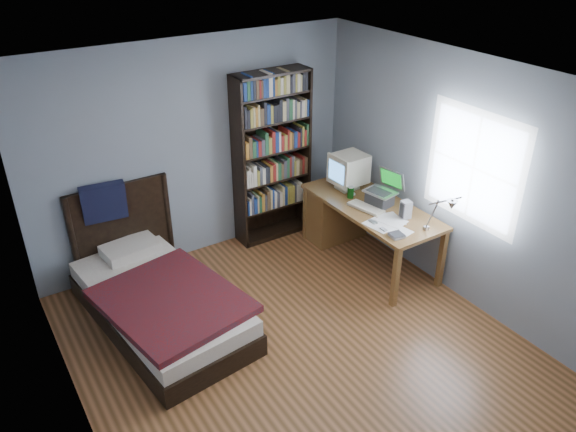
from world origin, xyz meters
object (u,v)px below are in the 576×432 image
object	(u,v)px
speaker	(406,210)
bed	(157,297)
desk_lamp	(448,207)
laptop	(381,195)
crt_monitor	(349,169)
soda_can	(351,192)
bookshelf	(272,158)
desk	(344,212)
keyboard	(366,208)

from	to	relation	value
speaker	bed	distance (m)	2.71
desk_lamp	laptop	bearing A→B (deg)	85.73
bed	crt_monitor	bearing A→B (deg)	3.83
soda_can	laptop	bearing A→B (deg)	-59.65
soda_can	desk_lamp	bearing A→B (deg)	-85.33
laptop	bookshelf	bearing A→B (deg)	120.98
desk	soda_can	bearing A→B (deg)	-113.40
crt_monitor	bookshelf	bearing A→B (deg)	135.06
soda_can	keyboard	bearing A→B (deg)	-94.57
keyboard	bookshelf	xyz separation A→B (m)	(-0.49, 1.16, 0.29)
soda_can	bed	bearing A→B (deg)	178.85
crt_monitor	keyboard	distance (m)	0.59
soda_can	bookshelf	world-z (taller)	bookshelf
soda_can	bookshelf	size ratio (longest dim) A/B	0.06
keyboard	bed	xyz separation A→B (m)	(-2.32, 0.35, -0.49)
bookshelf	bed	xyz separation A→B (m)	(-1.83, -0.81, -0.78)
speaker	bed	bearing A→B (deg)	174.38
soda_can	bed	size ratio (longest dim) A/B	0.06
laptop	soda_can	world-z (taller)	laptop
crt_monitor	bed	bearing A→B (deg)	-176.17
desk	laptop	xyz separation A→B (m)	(0.09, -0.53, 0.42)
desk_lamp	bookshelf	world-z (taller)	bookshelf
speaker	soda_can	bearing A→B (deg)	116.61
desk_lamp	desk	bearing A→B (deg)	90.49
keyboard	soda_can	xyz separation A→B (m)	(0.02, 0.31, 0.05)
desk_lamp	soda_can	world-z (taller)	desk_lamp
soda_can	bookshelf	xyz separation A→B (m)	(-0.52, 0.85, 0.24)
soda_can	crt_monitor	bearing A→B (deg)	59.37
laptop	soda_can	size ratio (longest dim) A/B	3.03
desk	bed	world-z (taller)	bed
crt_monitor	desk	bearing A→B (deg)	173.16
crt_monitor	soda_can	xyz separation A→B (m)	(-0.13, -0.21, -0.18)
bookshelf	bed	world-z (taller)	bookshelf
desk_lamp	soda_can	xyz separation A→B (m)	(-0.11, 1.31, -0.37)
laptop	desk	bearing A→B (deg)	99.44
speaker	bookshelf	world-z (taller)	bookshelf
desk_lamp	speaker	size ratio (longest dim) A/B	2.75
crt_monitor	bookshelf	size ratio (longest dim) A/B	0.21
speaker	soda_can	world-z (taller)	speaker
desk	speaker	distance (m)	0.99
crt_monitor	soda_can	world-z (taller)	crt_monitor
crt_monitor	speaker	distance (m)	0.91
bookshelf	speaker	bearing A→B (deg)	-65.03
desk_lamp	keyboard	distance (m)	1.09
bed	laptop	bearing A→B (deg)	-8.02
keyboard	soda_can	world-z (taller)	soda_can
laptop	bed	bearing A→B (deg)	171.98
speaker	keyboard	bearing A→B (deg)	130.98
bookshelf	bed	size ratio (longest dim) A/B	0.94
desk_lamp	keyboard	size ratio (longest dim) A/B	1.31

